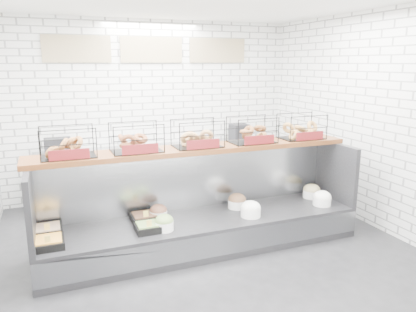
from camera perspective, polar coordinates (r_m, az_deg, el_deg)
name	(u,v)px	position (r m, az deg, el deg)	size (l,w,h in m)	color
ground	(213,257)	(5.04, 0.70, -14.01)	(5.50, 5.50, 0.00)	black
room_shell	(195,82)	(5.06, -1.87, 10.38)	(5.02, 5.51, 3.01)	silver
display_case	(203,222)	(5.20, -0.72, -9.20)	(4.00, 0.90, 1.20)	black
bagel_shelf	(198,138)	(5.06, -1.46, 2.61)	(4.10, 0.50, 0.40)	#47230F
prep_counter	(159,171)	(7.04, -6.88, -2.08)	(4.00, 0.60, 1.20)	#93969B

